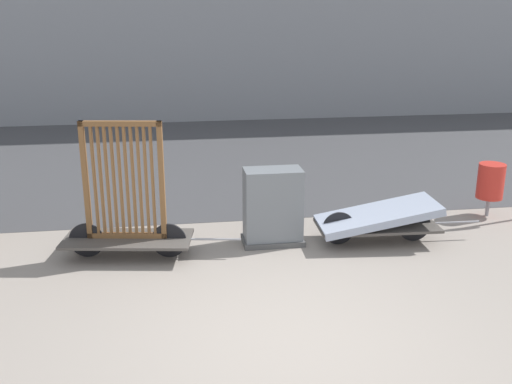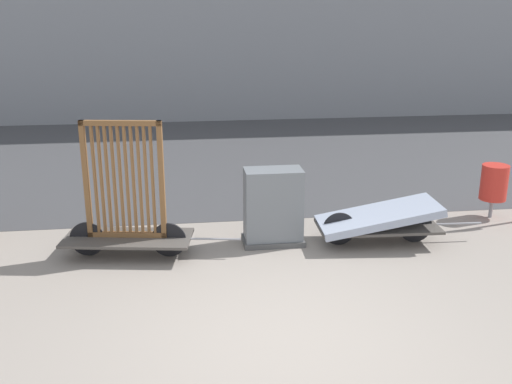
# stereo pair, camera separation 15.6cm
# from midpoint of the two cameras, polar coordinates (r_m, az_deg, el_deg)

# --- Properties ---
(ground_plane) EXTENTS (60.00, 60.00, 0.00)m
(ground_plane) POSITION_cam_midpoint_polar(r_m,az_deg,el_deg) (6.54, 2.61, -13.81)
(ground_plane) COLOR gray
(road_strip) EXTENTS (56.00, 8.91, 0.01)m
(road_strip) POSITION_cam_midpoint_polar(r_m,az_deg,el_deg) (14.08, -3.75, 3.45)
(road_strip) COLOR #424244
(road_strip) RESTS_ON ground_plane
(bike_cart_with_bedframe) EXTENTS (2.50, 1.03, 1.93)m
(bike_cart_with_bedframe) POSITION_cam_midpoint_polar(r_m,az_deg,el_deg) (8.45, -12.75, -2.10)
(bike_cart_with_bedframe) COLOR #4C4742
(bike_cart_with_bedframe) RESTS_ON ground_plane
(bike_cart_with_mattress) EXTENTS (2.48, 0.89, 0.64)m
(bike_cart_with_mattress) POSITION_cam_midpoint_polar(r_m,az_deg,el_deg) (9.00, 11.01, -2.50)
(bike_cart_with_mattress) COLOR #4C4742
(bike_cart_with_mattress) RESTS_ON ground_plane
(utility_cabinet) EXTENTS (0.90, 0.52, 1.13)m
(utility_cabinet) POSITION_cam_midpoint_polar(r_m,az_deg,el_deg) (8.77, 1.10, -1.67)
(utility_cabinet) COLOR #4C4C4C
(utility_cabinet) RESTS_ON ground_plane
(trash_bin) EXTENTS (0.43, 0.43, 0.90)m
(trash_bin) POSITION_cam_midpoint_polar(r_m,az_deg,el_deg) (10.59, 21.06, 0.96)
(trash_bin) COLOR gray
(trash_bin) RESTS_ON ground_plane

